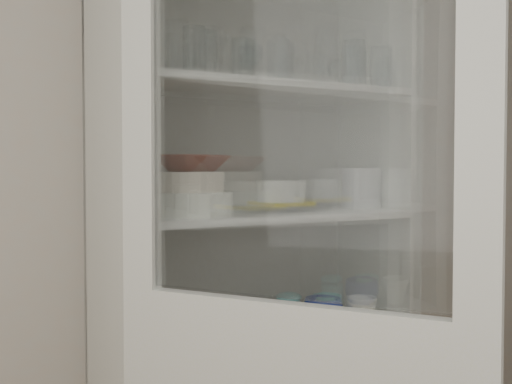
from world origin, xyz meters
TOP-DOWN VIEW (x-y plane):
  - wall_back at (0.00, 1.50)m, footprint 3.60×0.02m
  - pantry_cabinet at (0.20, 1.34)m, footprint 1.00×0.45m
  - tumbler_0 at (-0.08, 1.13)m, footprint 0.08×0.08m
  - tumbler_1 at (-0.21, 1.16)m, footprint 0.08×0.08m
  - tumbler_2 at (0.20, 1.14)m, footprint 0.08×0.08m
  - tumbler_3 at (0.24, 1.17)m, footprint 0.07×0.07m
  - tumbler_4 at (0.47, 1.12)m, footprint 0.09×0.09m
  - tumbler_5 at (0.48, 1.14)m, footprint 0.08×0.08m
  - tumbler_6 at (0.61, 1.15)m, footprint 0.10×0.10m
  - tumbler_7 at (-0.21, 1.29)m, footprint 0.09×0.09m
  - tumbler_8 at (0.01, 1.26)m, footprint 0.10×0.10m
  - tumbler_9 at (0.16, 1.29)m, footprint 0.09×0.09m
  - goblet_0 at (-0.18, 1.38)m, footprint 0.08×0.08m
  - goblet_1 at (0.24, 1.40)m, footprint 0.07×0.07m
  - goblet_2 at (0.22, 1.35)m, footprint 0.08×0.08m
  - goblet_3 at (0.60, 1.39)m, footprint 0.07×0.07m
  - plate_stack_front at (-0.06, 1.21)m, footprint 0.24×0.24m
  - plate_stack_back at (-0.11, 1.37)m, footprint 0.21×0.21m
  - cream_bowl at (-0.06, 1.21)m, footprint 0.24×0.24m
  - terracotta_bowl at (-0.06, 1.21)m, footprint 0.24×0.24m
  - glass_platter at (0.29, 1.27)m, footprint 0.40×0.40m
  - yellow_trivet at (0.29, 1.27)m, footprint 0.17×0.17m
  - white_ramekin at (0.29, 1.27)m, footprint 0.17×0.17m
  - grey_bowl_stack at (0.61, 1.25)m, footprint 0.14×0.14m
  - mug_blue at (0.44, 1.23)m, footprint 0.15×0.15m
  - mug_teal at (0.50, 1.30)m, footprint 0.11×0.11m
  - mug_white at (0.56, 1.19)m, footprint 0.13×0.13m
  - teal_jar at (0.34, 1.29)m, footprint 0.09×0.09m
  - measuring_cups at (-0.04, 1.20)m, footprint 0.09×0.09m
  - white_canister at (-0.21, 1.28)m, footprint 0.11×0.11m

SIDE VIEW (x-z plane):
  - measuring_cups at x=-0.04m, z-range 0.86..0.90m
  - mug_teal at x=0.50m, z-range 0.86..0.96m
  - mug_white at x=0.56m, z-range 0.86..0.96m
  - mug_blue at x=0.44m, z-range 0.86..0.96m
  - teal_jar at x=0.34m, z-range 0.86..0.97m
  - white_canister at x=-0.21m, z-range 0.86..0.98m
  - pantry_cabinet at x=0.20m, z-range -0.11..1.99m
  - glass_platter at x=0.29m, z-range 1.26..1.28m
  - yellow_trivet at x=0.29m, z-range 1.28..1.29m
  - plate_stack_front at x=-0.06m, z-range 1.26..1.33m
  - wall_back at x=0.00m, z-range 0.00..2.60m
  - plate_stack_back at x=-0.11m, z-range 1.26..1.34m
  - white_ramekin at x=0.29m, z-range 1.29..1.36m
  - grey_bowl_stack at x=0.61m, z-range 1.26..1.40m
  - cream_bowl at x=-0.06m, z-range 1.33..1.39m
  - terracotta_bowl at x=-0.06m, z-range 1.39..1.44m
  - tumbler_1 at x=-0.21m, z-range 1.66..1.79m
  - tumbler_3 at x=0.24m, z-range 1.66..1.79m
  - tumbler_5 at x=0.48m, z-range 1.66..1.79m
  - tumbler_2 at x=0.20m, z-range 1.66..1.80m
  - tumbler_0 at x=-0.08m, z-range 1.66..1.80m
  - tumbler_7 at x=-0.21m, z-range 1.66..1.80m
  - tumbler_6 at x=0.61m, z-range 1.66..1.81m
  - tumbler_4 at x=0.47m, z-range 1.66..1.81m
  - goblet_3 at x=0.60m, z-range 1.66..1.81m
  - tumbler_9 at x=0.16m, z-range 1.66..1.81m
  - tumbler_8 at x=0.01m, z-range 1.66..1.82m
  - goblet_1 at x=0.24m, z-range 1.66..1.83m
  - goblet_0 at x=-0.18m, z-range 1.66..1.83m
  - goblet_2 at x=0.22m, z-range 1.66..1.84m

